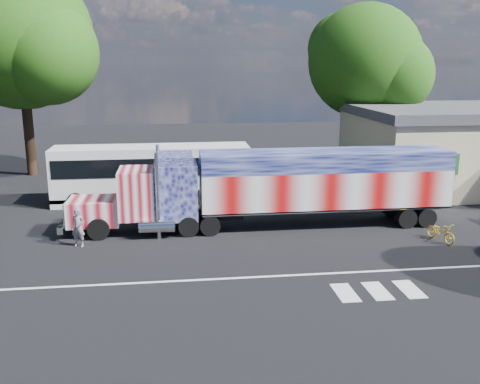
{
  "coord_description": "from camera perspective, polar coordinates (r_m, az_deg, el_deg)",
  "views": [
    {
      "loc": [
        -3.14,
        -21.83,
        8.0
      ],
      "look_at": [
        0.0,
        3.0,
        1.9
      ],
      "focal_mm": 40.0,
      "sensor_mm": 36.0,
      "label": 1
    }
  ],
  "objects": [
    {
      "name": "tree_ne_a",
      "position": [
        40.95,
        13.41,
        13.34
      ],
      "size": [
        8.64,
        8.23,
        12.17
      ],
      "color": "black",
      "rests_on": "ground"
    },
    {
      "name": "ground",
      "position": [
        23.47,
        0.93,
        -6.24
      ],
      "size": [
        100.0,
        100.0,
        0.0
      ],
      "primitive_type": "plane",
      "color": "black"
    },
    {
      "name": "coach_bus",
      "position": [
        31.58,
        -9.36,
        2.0
      ],
      "size": [
        11.28,
        2.62,
        3.28
      ],
      "color": "white",
      "rests_on": "ground"
    },
    {
      "name": "semi_truck",
      "position": [
        26.33,
        4.08,
        0.68
      ],
      "size": [
        18.98,
        3.0,
        4.05
      ],
      "color": "black",
      "rests_on": "ground"
    },
    {
      "name": "bicycle",
      "position": [
        26.16,
        20.62,
        -3.99
      ],
      "size": [
        1.05,
        1.81,
        0.9
      ],
      "primitive_type": "imported",
      "rotation": [
        0.0,
        0.0,
        0.28
      ],
      "color": "gold",
      "rests_on": "ground"
    },
    {
      "name": "woman",
      "position": [
        24.78,
        -16.89,
        -3.66
      ],
      "size": [
        0.72,
        0.58,
        1.73
      ],
      "primitive_type": "imported",
      "rotation": [
        0.0,
        0.0,
        -0.29
      ],
      "color": "slate",
      "rests_on": "ground"
    },
    {
      "name": "tree_nw_a",
      "position": [
        41.02,
        -22.21,
        15.04
      ],
      "size": [
        10.48,
        9.98,
        14.71
      ],
      "color": "black",
      "rests_on": "ground"
    },
    {
      "name": "lane_markings",
      "position": [
        20.34,
        7.29,
        -9.57
      ],
      "size": [
        30.0,
        2.67,
        0.01
      ],
      "color": "silver",
      "rests_on": "ground"
    }
  ]
}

